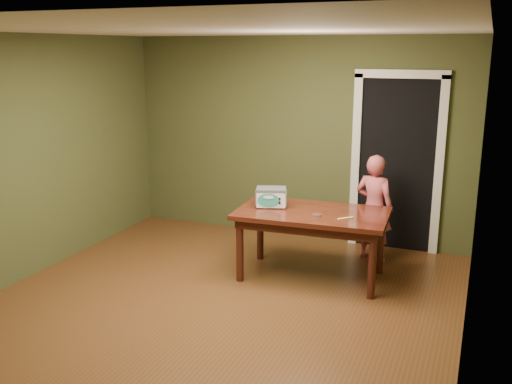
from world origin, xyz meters
TOP-DOWN VIEW (x-y plane):
  - floor at (0.00, 0.00)m, footprint 5.00×5.00m
  - room_shell at (0.00, 0.00)m, footprint 4.52×5.02m
  - doorway at (1.30, 2.78)m, footprint 1.10×0.66m
  - dining_table at (0.63, 1.18)m, footprint 1.65×1.00m
  - toy_oven at (0.16, 1.19)m, footprint 0.39×0.32m
  - baking_pan at (0.73, 1.03)m, footprint 0.10×0.10m
  - spatula at (1.02, 1.05)m, footprint 0.14×0.15m
  - child at (1.14, 1.97)m, footprint 0.52×0.41m

SIDE VIEW (x-z plane):
  - floor at x=0.00m, z-range 0.00..0.00m
  - child at x=1.14m, z-range 0.00..1.27m
  - dining_table at x=0.63m, z-range 0.28..1.03m
  - spatula at x=1.02m, z-range 0.75..0.76m
  - baking_pan at x=0.73m, z-range 0.75..0.77m
  - toy_oven at x=0.16m, z-range 0.76..0.97m
  - doorway at x=1.30m, z-range -0.07..2.18m
  - room_shell at x=0.00m, z-range 0.40..3.01m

